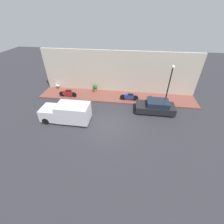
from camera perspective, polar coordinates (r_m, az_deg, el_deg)
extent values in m
plane|color=#2D2D33|center=(13.74, -0.83, -5.32)|extent=(60.00, 60.00, 0.00)
cube|color=brown|center=(18.08, 1.68, 5.82)|extent=(2.83, 18.31, 0.15)
cube|color=beige|center=(18.47, 2.37, 14.82)|extent=(0.30, 18.31, 5.04)
cube|color=black|center=(15.87, 16.00, 1.59)|extent=(1.75, 3.86, 0.66)
cube|color=#192333|center=(15.60, 17.03, 3.30)|extent=(1.54, 2.12, 0.49)
cylinder|color=black|center=(15.17, 10.71, -0.11)|extent=(0.20, 0.63, 0.63)
cylinder|color=black|center=(16.43, 10.62, 2.89)|extent=(0.20, 0.63, 0.63)
cylinder|color=black|center=(15.67, 21.42, -0.94)|extent=(0.20, 0.63, 0.63)
cylinder|color=black|center=(16.89, 20.55, 2.04)|extent=(0.20, 0.63, 0.63)
cube|color=silver|center=(14.17, -14.45, -0.16)|extent=(1.80, 2.94, 1.61)
cube|color=silver|center=(15.25, -22.25, -0.23)|extent=(1.71, 1.58, 1.13)
cube|color=#192333|center=(15.20, -23.29, 0.81)|extent=(1.53, 0.87, 0.45)
cylinder|color=black|center=(15.06, -23.88, -3.14)|extent=(0.22, 0.65, 0.65)
cylinder|color=black|center=(16.11, -21.40, 0.18)|extent=(0.22, 0.65, 0.65)
cylinder|color=black|center=(13.70, -11.64, -4.55)|extent=(0.22, 0.65, 0.65)
cylinder|color=black|center=(14.85, -9.88, -0.81)|extent=(0.22, 0.65, 0.65)
cube|color=#B21E1E|center=(18.46, -16.57, 7.00)|extent=(0.30, 1.13, 0.49)
cube|color=black|center=(18.27, -16.27, 7.82)|extent=(0.27, 0.62, 0.12)
cylinder|color=black|center=(18.86, -18.59, 6.54)|extent=(0.10, 0.61, 0.61)
cylinder|color=black|center=(18.27, -14.28, 6.38)|extent=(0.10, 0.61, 0.61)
cube|color=navy|center=(17.09, 6.55, 5.91)|extent=(0.30, 1.11, 0.42)
cube|color=black|center=(16.97, 7.12, 6.66)|extent=(0.27, 0.61, 0.12)
cylinder|color=black|center=(17.19, 4.13, 5.63)|extent=(0.10, 0.66, 0.66)
cylinder|color=black|center=(17.18, 8.89, 5.26)|extent=(0.10, 0.66, 0.66)
cylinder|color=black|center=(16.44, 20.62, 8.65)|extent=(0.12, 0.12, 4.07)
sphere|color=silver|center=(15.69, 22.26, 15.62)|extent=(0.34, 0.34, 0.34)
cylinder|color=brown|center=(19.11, -6.43, 8.32)|extent=(0.47, 0.47, 0.44)
sphere|color=#236628|center=(18.91, -6.52, 9.51)|extent=(0.55, 0.55, 0.55)
cube|color=silver|center=(20.94, -19.95, 9.51)|extent=(0.40, 0.40, 0.04)
cube|color=silver|center=(20.94, -20.51, 10.01)|extent=(0.40, 0.04, 0.37)
cylinder|color=silver|center=(20.82, -19.60, 8.74)|extent=(0.04, 0.04, 0.41)
cylinder|color=silver|center=(21.09, -19.22, 9.17)|extent=(0.04, 0.04, 0.41)
cylinder|color=silver|center=(20.97, -20.45, 8.75)|extent=(0.04, 0.04, 0.41)
cylinder|color=silver|center=(21.25, -20.06, 9.17)|extent=(0.04, 0.04, 0.41)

